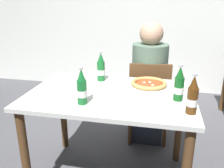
{
  "coord_description": "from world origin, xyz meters",
  "views": [
    {
      "loc": [
        0.35,
        -1.59,
        1.39
      ],
      "look_at": [
        0.0,
        0.05,
        0.8
      ],
      "focal_mm": 38.38,
      "sensor_mm": 36.0,
      "label": 1
    }
  ],
  "objects_px": {
    "diner_seated": "(149,86)",
    "pizza_margherita_near": "(149,84)",
    "chair_behind_table": "(148,98)",
    "beer_bottle_center": "(179,86)",
    "beer_bottle_extra": "(82,89)",
    "beer_bottle_left": "(192,97)",
    "napkin_with_cutlery": "(75,93)",
    "dining_table_main": "(111,107)",
    "beer_bottle_right": "(101,68)"
  },
  "relations": [
    {
      "from": "beer_bottle_left",
      "to": "beer_bottle_extra",
      "type": "height_order",
      "value": "same"
    },
    {
      "from": "chair_behind_table",
      "to": "beer_bottle_left",
      "type": "relative_size",
      "value": 3.44
    },
    {
      "from": "chair_behind_table",
      "to": "napkin_with_cutlery",
      "type": "distance_m",
      "value": 0.88
    },
    {
      "from": "napkin_with_cutlery",
      "to": "chair_behind_table",
      "type": "bearing_deg",
      "value": 53.47
    },
    {
      "from": "pizza_margherita_near",
      "to": "beer_bottle_center",
      "type": "relative_size",
      "value": 1.21
    },
    {
      "from": "beer_bottle_extra",
      "to": "napkin_with_cutlery",
      "type": "bearing_deg",
      "value": 124.32
    },
    {
      "from": "beer_bottle_center",
      "to": "beer_bottle_right",
      "type": "relative_size",
      "value": 1.0
    },
    {
      "from": "chair_behind_table",
      "to": "beer_bottle_extra",
      "type": "distance_m",
      "value": 0.99
    },
    {
      "from": "beer_bottle_extra",
      "to": "napkin_with_cutlery",
      "type": "distance_m",
      "value": 0.22
    },
    {
      "from": "napkin_with_cutlery",
      "to": "pizza_margherita_near",
      "type": "bearing_deg",
      "value": 25.88
    },
    {
      "from": "chair_behind_table",
      "to": "napkin_with_cutlery",
      "type": "height_order",
      "value": "chair_behind_table"
    },
    {
      "from": "dining_table_main",
      "to": "napkin_with_cutlery",
      "type": "bearing_deg",
      "value": -165.67
    },
    {
      "from": "diner_seated",
      "to": "napkin_with_cutlery",
      "type": "height_order",
      "value": "diner_seated"
    },
    {
      "from": "dining_table_main",
      "to": "beer_bottle_left",
      "type": "xyz_separation_m",
      "value": [
        0.54,
        -0.23,
        0.22
      ]
    },
    {
      "from": "diner_seated",
      "to": "beer_bottle_center",
      "type": "xyz_separation_m",
      "value": [
        0.23,
        -0.7,
        0.27
      ]
    },
    {
      "from": "diner_seated",
      "to": "pizza_margherita_near",
      "type": "relative_size",
      "value": 4.04
    },
    {
      "from": "diner_seated",
      "to": "beer_bottle_left",
      "type": "relative_size",
      "value": 4.89
    },
    {
      "from": "beer_bottle_left",
      "to": "beer_bottle_extra",
      "type": "xyz_separation_m",
      "value": [
        -0.68,
        -0.0,
        0.0
      ]
    },
    {
      "from": "pizza_margherita_near",
      "to": "beer_bottle_center",
      "type": "distance_m",
      "value": 0.32
    },
    {
      "from": "dining_table_main",
      "to": "napkin_with_cutlery",
      "type": "xyz_separation_m",
      "value": [
        -0.25,
        -0.06,
        0.12
      ]
    },
    {
      "from": "pizza_margherita_near",
      "to": "beer_bottle_left",
      "type": "bearing_deg",
      "value": -56.07
    },
    {
      "from": "chair_behind_table",
      "to": "beer_bottle_right",
      "type": "distance_m",
      "value": 0.64
    },
    {
      "from": "beer_bottle_left",
      "to": "napkin_with_cutlery",
      "type": "relative_size",
      "value": 1.1
    },
    {
      "from": "dining_table_main",
      "to": "beer_bottle_extra",
      "type": "xyz_separation_m",
      "value": [
        -0.14,
        -0.23,
        0.22
      ]
    },
    {
      "from": "pizza_margherita_near",
      "to": "napkin_with_cutlery",
      "type": "bearing_deg",
      "value": -154.12
    },
    {
      "from": "beer_bottle_left",
      "to": "beer_bottle_extra",
      "type": "distance_m",
      "value": 0.68
    },
    {
      "from": "diner_seated",
      "to": "beer_bottle_center",
      "type": "relative_size",
      "value": 4.89
    },
    {
      "from": "chair_behind_table",
      "to": "beer_bottle_left",
      "type": "height_order",
      "value": "beer_bottle_left"
    },
    {
      "from": "beer_bottle_center",
      "to": "dining_table_main",
      "type": "bearing_deg",
      "value": 175.43
    },
    {
      "from": "pizza_margherita_near",
      "to": "beer_bottle_center",
      "type": "bearing_deg",
      "value": -46.81
    },
    {
      "from": "dining_table_main",
      "to": "beer_bottle_center",
      "type": "bearing_deg",
      "value": -4.57
    },
    {
      "from": "diner_seated",
      "to": "beer_bottle_extra",
      "type": "xyz_separation_m",
      "value": [
        -0.38,
        -0.89,
        0.27
      ]
    },
    {
      "from": "dining_table_main",
      "to": "chair_behind_table",
      "type": "xyz_separation_m",
      "value": [
        0.25,
        0.61,
        -0.15
      ]
    },
    {
      "from": "beer_bottle_center",
      "to": "napkin_with_cutlery",
      "type": "distance_m",
      "value": 0.73
    },
    {
      "from": "beer_bottle_right",
      "to": "beer_bottle_extra",
      "type": "xyz_separation_m",
      "value": [
        -0.0,
        -0.49,
        0.0
      ]
    },
    {
      "from": "chair_behind_table",
      "to": "beer_bottle_center",
      "type": "bearing_deg",
      "value": 103.61
    },
    {
      "from": "pizza_margherita_near",
      "to": "beer_bottle_right",
      "type": "height_order",
      "value": "beer_bottle_right"
    },
    {
      "from": "pizza_margherita_near",
      "to": "beer_bottle_extra",
      "type": "bearing_deg",
      "value": -134.52
    },
    {
      "from": "beer_bottle_center",
      "to": "napkin_with_cutlery",
      "type": "height_order",
      "value": "beer_bottle_center"
    },
    {
      "from": "beer_bottle_left",
      "to": "beer_bottle_center",
      "type": "distance_m",
      "value": 0.2
    },
    {
      "from": "beer_bottle_left",
      "to": "beer_bottle_center",
      "type": "height_order",
      "value": "same"
    },
    {
      "from": "diner_seated",
      "to": "beer_bottle_extra",
      "type": "bearing_deg",
      "value": -113.34
    },
    {
      "from": "diner_seated",
      "to": "beer_bottle_extra",
      "type": "relative_size",
      "value": 4.89
    },
    {
      "from": "dining_table_main",
      "to": "beer_bottle_extra",
      "type": "relative_size",
      "value": 4.86
    },
    {
      "from": "diner_seated",
      "to": "napkin_with_cutlery",
      "type": "distance_m",
      "value": 0.89
    },
    {
      "from": "beer_bottle_right",
      "to": "diner_seated",
      "type": "bearing_deg",
      "value": 46.43
    },
    {
      "from": "diner_seated",
      "to": "beer_bottle_left",
      "type": "height_order",
      "value": "diner_seated"
    },
    {
      "from": "dining_table_main",
      "to": "diner_seated",
      "type": "distance_m",
      "value": 0.7
    },
    {
      "from": "dining_table_main",
      "to": "chair_behind_table",
      "type": "distance_m",
      "value": 0.68
    },
    {
      "from": "dining_table_main",
      "to": "beer_bottle_center",
      "type": "relative_size",
      "value": 4.86
    }
  ]
}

